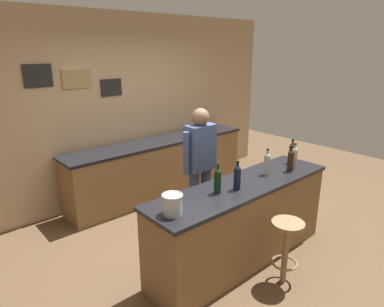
{
  "coord_description": "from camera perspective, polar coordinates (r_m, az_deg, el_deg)",
  "views": [
    {
      "loc": [
        -2.59,
        -2.54,
        2.3
      ],
      "look_at": [
        0.02,
        0.45,
        1.05
      ],
      "focal_mm": 31.63,
      "sensor_mm": 36.0,
      "label": 1
    }
  ],
  "objects": [
    {
      "name": "bar_stool",
      "position": [
        3.58,
        15.62,
        -14.18
      ],
      "size": [
        0.32,
        0.32,
        0.68
      ],
      "color": "olive",
      "rests_on": "ground_plane"
    },
    {
      "name": "wine_glass_b",
      "position": [
        5.97,
        3.39,
        5.0
      ],
      "size": [
        0.07,
        0.07,
        0.16
      ],
      "color": "silver",
      "rests_on": "side_counter"
    },
    {
      "name": "wine_bottle_d",
      "position": [
        4.07,
        16.28,
        -1.04
      ],
      "size": [
        0.07,
        0.07,
        0.31
      ],
      "color": "black",
      "rests_on": "bar_counter"
    },
    {
      "name": "bar_counter",
      "position": [
        3.83,
        8.33,
        -11.42
      ],
      "size": [
        2.33,
        0.6,
        0.92
      ],
      "color": "brown",
      "rests_on": "ground_plane"
    },
    {
      "name": "side_counter",
      "position": [
        5.47,
        -5.29,
        -2.34
      ],
      "size": [
        3.13,
        0.56,
        0.9
      ],
      "color": "brown",
      "rests_on": "ground_plane"
    },
    {
      "name": "bartender",
      "position": [
        4.15,
        1.4,
        -1.68
      ],
      "size": [
        0.52,
        0.21,
        1.62
      ],
      "color": "#384766",
      "rests_on": "ground_plane"
    },
    {
      "name": "coffee_mug",
      "position": [
        5.75,
        0.59,
        3.89
      ],
      "size": [
        0.12,
        0.08,
        0.09
      ],
      "color": "#336699",
      "rests_on": "side_counter"
    },
    {
      "name": "ground_plane",
      "position": [
        4.29,
        3.88,
        -14.95
      ],
      "size": [
        10.0,
        10.0,
        0.0
      ],
      "primitive_type": "plane",
      "color": "brown"
    },
    {
      "name": "wine_bottle_a",
      "position": [
        3.33,
        4.33,
        -4.49
      ],
      "size": [
        0.07,
        0.07,
        0.31
      ],
      "color": "black",
      "rests_on": "bar_counter"
    },
    {
      "name": "wine_bottle_b",
      "position": [
        3.43,
        7.64,
        -3.92
      ],
      "size": [
        0.07,
        0.07,
        0.31
      ],
      "color": "black",
      "rests_on": "bar_counter"
    },
    {
      "name": "wine_bottle_e",
      "position": [
        4.19,
        16.85,
        -0.55
      ],
      "size": [
        0.07,
        0.07,
        0.31
      ],
      "color": "#999E99",
      "rests_on": "bar_counter"
    },
    {
      "name": "back_wall",
      "position": [
        5.32,
        -11.63,
        7.46
      ],
      "size": [
        6.0,
        0.09,
        2.8
      ],
      "color": "tan",
      "rests_on": "ground_plane"
    },
    {
      "name": "ice_bucket",
      "position": [
        2.93,
        -3.33,
        -8.47
      ],
      "size": [
        0.19,
        0.19,
        0.19
      ],
      "color": "#B7BABF",
      "rests_on": "bar_counter"
    },
    {
      "name": "wine_bottle_c",
      "position": [
        3.89,
        12.51,
        -1.6
      ],
      "size": [
        0.07,
        0.07,
        0.31
      ],
      "color": "#999E99",
      "rests_on": "bar_counter"
    },
    {
      "name": "wine_bottle_f",
      "position": [
        4.36,
        16.49,
        0.18
      ],
      "size": [
        0.07,
        0.07,
        0.31
      ],
      "color": "black",
      "rests_on": "bar_counter"
    },
    {
      "name": "wine_glass_a",
      "position": [
        5.84,
        2.08,
        4.73
      ],
      "size": [
        0.07,
        0.07,
        0.16
      ],
      "color": "silver",
      "rests_on": "side_counter"
    }
  ]
}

